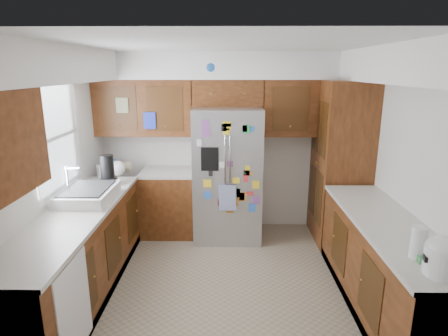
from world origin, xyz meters
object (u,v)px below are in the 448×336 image
Objects in this scene: fridge at (228,174)px; paper_towel at (418,243)px; rice_cooker at (448,256)px; pantry at (340,163)px.

paper_towel is at bearing -58.97° from fridge.
fridge reaches higher than rice_cooker.
pantry is 2.30m from paper_towel.
paper_towel is (1.42, -2.35, 0.14)m from fridge.
fridge is (-1.50, 0.05, -0.17)m from pantry.
rice_cooker is 0.25m from paper_towel.
fridge is 7.25× the size of paper_towel.
pantry is 1.51m from fridge.
rice_cooker is (1.50, -2.58, 0.16)m from fridge.
fridge is 5.82× the size of rice_cooker.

